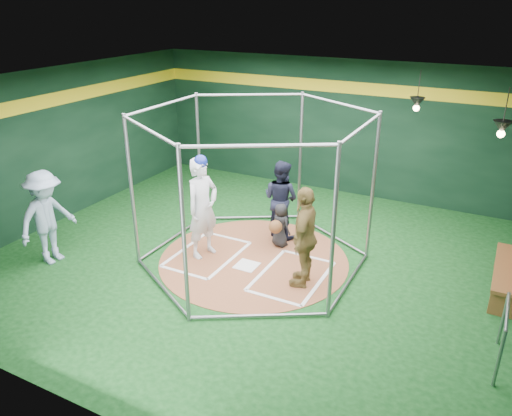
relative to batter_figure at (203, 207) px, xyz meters
The scene contains 14 objects.
room_shell 1.25m from the batter_figure, 15.16° to the left, with size 10.10×9.10×3.53m.
clay_disc 1.48m from the batter_figure, 14.74° to the left, with size 3.80×3.80×0.01m, color #955536.
home_plate 1.45m from the batter_figure, ahead, with size 0.43×0.43×0.01m, color white.
batter_box_left 1.05m from the batter_figure, 14.64° to the left, with size 1.17×1.77×0.01m.
batter_box_right 2.22m from the batter_figure, ahead, with size 1.17×1.77×0.01m.
batting_cage 1.13m from the batter_figure, 14.74° to the left, with size 4.05×4.67×3.00m.
pendant_lamp_near 5.29m from the batter_figure, 50.33° to the left, with size 0.34×0.34×0.90m.
pendant_lamp_far 5.74m from the batter_figure, 24.34° to the left, with size 0.34×0.34×0.90m.
batter_figure is the anchor object (origin of this frame).
visitor_leopard 2.23m from the batter_figure, ahead, with size 1.11×0.46×1.89m, color #A28645.
catcher_figure 1.70m from the batter_figure, 40.28° to the left, with size 0.54×0.61×0.95m.
umpire 1.85m from the batter_figure, 56.88° to the left, with size 0.83×0.65×1.72m, color black.
bystander_blue 3.02m from the batter_figure, 147.76° to the right, with size 1.23×0.71×1.90m, color #93A8C3.
steel_railing 5.64m from the batter_figure, ahead, with size 0.05×1.06×0.92m.
Camera 1 is at (4.11, -7.85, 4.92)m, focal length 35.00 mm.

